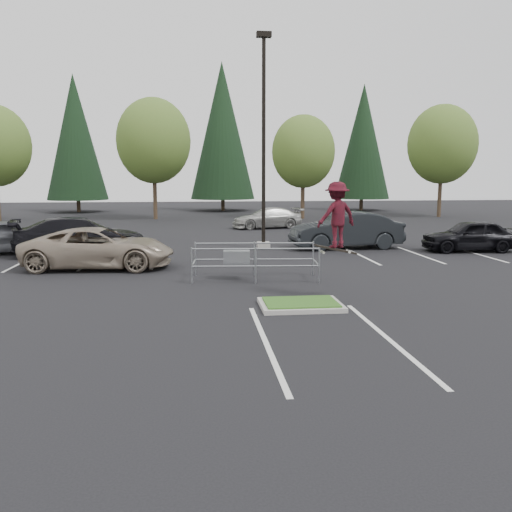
{
  "coord_description": "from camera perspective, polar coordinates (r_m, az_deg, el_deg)",
  "views": [
    {
      "loc": [
        -2.81,
        -14.11,
        3.55
      ],
      "look_at": [
        -1.05,
        1.5,
        1.2
      ],
      "focal_mm": 38.0,
      "sensor_mm": 36.0,
      "label": 1
    }
  ],
  "objects": [
    {
      "name": "decid_b",
      "position": [
        44.83,
        -10.74,
        11.56
      ],
      "size": [
        5.89,
        5.89,
        9.64
      ],
      "color": "#38281C",
      "rests_on": "ground"
    },
    {
      "name": "grass_median",
      "position": [
        14.8,
        4.72,
        -5.09
      ],
      "size": [
        2.2,
        1.6,
        0.16
      ],
      "color": "#A39E97",
      "rests_on": "ground"
    },
    {
      "name": "car_far_silver",
      "position": [
        36.55,
        1.26,
        4.02
      ],
      "size": [
        5.05,
        2.92,
        1.38
      ],
      "primitive_type": "imported",
      "rotation": [
        0.0,
        0.0,
        4.93
      ],
      "color": "#A8A7A3",
      "rests_on": "ground"
    },
    {
      "name": "conif_b",
      "position": [
        54.85,
        -3.57,
        13.0
      ],
      "size": [
        6.38,
        6.38,
        14.5
      ],
      "color": "#38281C",
      "rests_on": "ground"
    },
    {
      "name": "skateboarder",
      "position": [
        15.67,
        8.44,
        4.26
      ],
      "size": [
        1.39,
        1.07,
        2.09
      ],
      "rotation": [
        0.0,
        0.0,
        3.49
      ],
      "color": "black",
      "rests_on": "ground"
    },
    {
      "name": "car_l_grey",
      "position": [
        27.18,
        -25.05,
        1.89
      ],
      "size": [
        5.0,
        3.19,
        1.59
      ],
      "primitive_type": "imported",
      "rotation": [
        0.0,
        0.0,
        1.88
      ],
      "color": "#53545B",
      "rests_on": "ground"
    },
    {
      "name": "light_pole",
      "position": [
        26.34,
        0.81,
        10.71
      ],
      "size": [
        0.7,
        0.6,
        10.12
      ],
      "color": "#A39E97",
      "rests_on": "ground"
    },
    {
      "name": "car_r_black",
      "position": [
        27.29,
        21.62,
        2.01
      ],
      "size": [
        4.45,
        2.0,
        1.49
      ],
      "primitive_type": "imported",
      "rotation": [
        0.0,
        0.0,
        4.66
      ],
      "color": "black",
      "rests_on": "ground"
    },
    {
      "name": "conif_c",
      "position": [
        56.28,
        11.19,
        11.72
      ],
      "size": [
        5.5,
        5.5,
        12.5
      ],
      "color": "#38281C",
      "rests_on": "ground"
    },
    {
      "name": "cart_corral",
      "position": [
        18.53,
        -1.6,
        -0.15
      ],
      "size": [
        4.37,
        1.87,
        1.21
      ],
      "rotation": [
        0.0,
        0.0,
        -0.08
      ],
      "color": "gray",
      "rests_on": "ground"
    },
    {
      "name": "ground",
      "position": [
        14.82,
        4.72,
        -5.38
      ],
      "size": [
        120.0,
        120.0,
        0.0
      ],
      "primitive_type": "plane",
      "color": "black",
      "rests_on": "ground"
    },
    {
      "name": "car_r_charc",
      "position": [
        26.77,
        9.46,
        2.69
      ],
      "size": [
        5.51,
        2.23,
        1.78
      ],
      "primitive_type": "imported",
      "rotation": [
        0.0,
        0.0,
        4.78
      ],
      "color": "black",
      "rests_on": "ground"
    },
    {
      "name": "car_l_tan",
      "position": [
        21.61,
        -16.21,
        0.82
      ],
      "size": [
        5.82,
        3.01,
        1.57
      ],
      "primitive_type": "imported",
      "rotation": [
        0.0,
        0.0,
        1.5
      ],
      "color": "gray",
      "rests_on": "ground"
    },
    {
      "name": "conif_a",
      "position": [
        55.37,
        -18.48,
        11.76
      ],
      "size": [
        5.72,
        5.72,
        13.0
      ],
      "color": "#38281C",
      "rests_on": "ground"
    },
    {
      "name": "car_l_black",
      "position": [
        25.58,
        -18.11,
        2.02
      ],
      "size": [
        6.19,
        3.57,
        1.69
      ],
      "primitive_type": "imported",
      "rotation": [
        0.0,
        0.0,
        1.79
      ],
      "color": "black",
      "rests_on": "ground"
    },
    {
      "name": "decid_c",
      "position": [
        44.85,
        4.97,
        10.66
      ],
      "size": [
        5.12,
        5.12,
        8.38
      ],
      "color": "#38281C",
      "rests_on": "ground"
    },
    {
      "name": "decid_d",
      "position": [
        49.13,
        18.97,
        10.82
      ],
      "size": [
        5.76,
        5.76,
        9.43
      ],
      "color": "#38281C",
      "rests_on": "ground"
    },
    {
      "name": "stall_lines",
      "position": [
        20.5,
        -2.26,
        -1.46
      ],
      "size": [
        22.62,
        17.6,
        0.01
      ],
      "color": "silver",
      "rests_on": "ground"
    }
  ]
}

